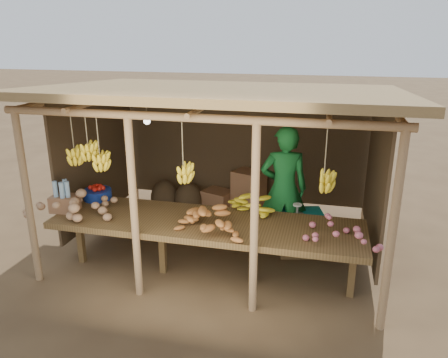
# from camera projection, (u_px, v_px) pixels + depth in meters

# --- Properties ---
(ground) EXTENTS (60.00, 60.00, 0.00)m
(ground) POSITION_uv_depth(u_px,v_px,m) (224.00, 245.00, 6.57)
(ground) COLOR brown
(ground) RESTS_ON ground
(stall_structure) EXTENTS (4.70, 3.50, 2.43)m
(stall_structure) POSITION_uv_depth(u_px,v_px,m) (223.00, 120.00, 5.91)
(stall_structure) COLOR #9C7750
(stall_structure) RESTS_ON ground
(counter) EXTENTS (3.90, 1.05, 0.80)m
(counter) POSITION_uv_depth(u_px,v_px,m) (206.00, 226.00, 5.47)
(counter) COLOR brown
(counter) RESTS_ON ground
(potato_heap) EXTENTS (1.18, 0.77, 0.37)m
(potato_heap) POSITION_uv_depth(u_px,v_px,m) (73.00, 199.00, 5.65)
(potato_heap) COLOR #A87C56
(potato_heap) RESTS_ON counter
(sweet_potato_heap) EXTENTS (0.99, 0.83, 0.35)m
(sweet_potato_heap) POSITION_uv_depth(u_px,v_px,m) (208.00, 217.00, 5.13)
(sweet_potato_heap) COLOR #A8632B
(sweet_potato_heap) RESTS_ON counter
(onion_heap) EXTENTS (0.94, 0.74, 0.36)m
(onion_heap) POSITION_uv_depth(u_px,v_px,m) (343.00, 225.00, 4.90)
(onion_heap) COLOR #C76170
(onion_heap) RESTS_ON counter
(banana_pile) EXTENTS (0.64, 0.50, 0.35)m
(banana_pile) POSITION_uv_depth(u_px,v_px,m) (251.00, 201.00, 5.64)
(banana_pile) COLOR yellow
(banana_pile) RESTS_ON counter
(tomato_basin) EXTENTS (0.39, 0.39, 0.21)m
(tomato_basin) POSITION_uv_depth(u_px,v_px,m) (98.00, 193.00, 6.17)
(tomato_basin) COLOR navy
(tomato_basin) RESTS_ON counter
(bottle_box) EXTENTS (0.36, 0.29, 0.42)m
(bottle_box) POSITION_uv_depth(u_px,v_px,m) (64.00, 199.00, 5.72)
(bottle_box) COLOR #936241
(bottle_box) RESTS_ON counter
(vendor) EXTENTS (0.75, 0.57, 1.84)m
(vendor) POSITION_uv_depth(u_px,v_px,m) (284.00, 189.00, 6.21)
(vendor) COLOR #176A2A
(vendor) RESTS_ON ground
(tarp_crate) EXTENTS (0.78, 0.71, 0.78)m
(tarp_crate) POSITION_uv_depth(u_px,v_px,m) (299.00, 231.00, 6.28)
(tarp_crate) COLOR brown
(tarp_crate) RESTS_ON ground
(carton_stack) EXTENTS (1.15, 0.56, 0.79)m
(carton_stack) POSITION_uv_depth(u_px,v_px,m) (238.00, 196.00, 7.58)
(carton_stack) COLOR #936241
(carton_stack) RESTS_ON ground
(burlap_sacks) EXTENTS (0.94, 0.49, 0.66)m
(burlap_sacks) POSITION_uv_depth(u_px,v_px,m) (176.00, 196.00, 7.73)
(burlap_sacks) COLOR #4C3923
(burlap_sacks) RESTS_ON ground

